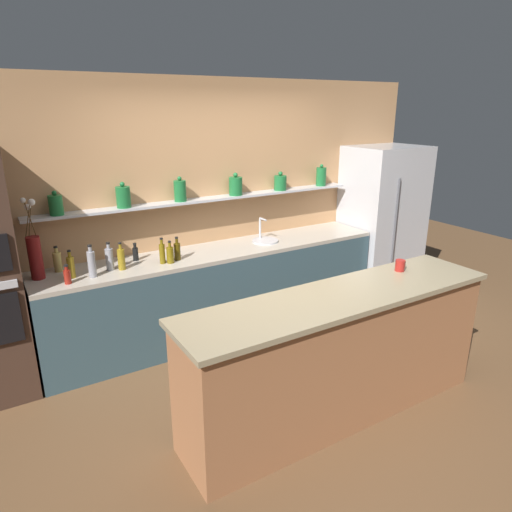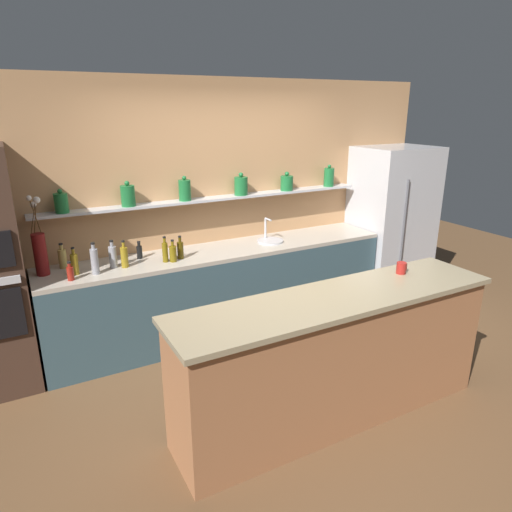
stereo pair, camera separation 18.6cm
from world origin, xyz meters
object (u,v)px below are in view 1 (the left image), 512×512
Objects in this scene: bottle_oil_0 at (71,267)px; bottle_sauce_5 at (67,276)px; bottle_sauce_2 at (135,253)px; bottle_oil_8 at (170,255)px; bottle_oil_7 at (121,259)px; bottle_oil_6 at (177,251)px; refrigerator at (382,221)px; bottle_spirit_1 at (109,259)px; bottle_spirit_4 at (58,261)px; sink_fixture at (265,239)px; coffee_mug at (400,265)px; bottle_spirit_9 at (92,263)px; bottle_oil_3 at (162,253)px; flower_vase at (35,253)px.

bottle_oil_0 reaches higher than bottle_sauce_5.
bottle_sauce_2 is 0.35m from bottle_oil_8.
bottle_oil_7 is at bearing -2.06° from bottle_oil_0.
bottle_sauce_5 is 0.73× the size of bottle_oil_6.
refrigerator reaches higher than bottle_oil_0.
bottle_spirit_1 reaches higher than bottle_spirit_4.
refrigerator reaches higher than bottle_sauce_5.
sink_fixture is 1.63m from coffee_mug.
sink_fixture is 2.00m from bottle_oil_0.
bottle_spirit_9 reaches higher than bottle_oil_8.
bottle_spirit_1 is at bearing 155.10° from bottle_oil_7.
coffee_mug is at bearing -34.04° from bottle_spirit_9.
coffee_mug is (1.89, -1.51, 0.05)m from bottle_oil_7.
bottle_oil_0 is at bearing 178.39° from bottle_oil_6.
bottle_spirit_4 reaches higher than coffee_mug.
bottle_oil_6 is at bearing 27.48° from bottle_oil_8.
bottle_oil_0 is at bearing -164.39° from bottle_sauce_2.
bottle_oil_6 is at bearing 3.30° from bottle_spirit_9.
coffee_mug is (1.45, -1.46, 0.07)m from bottle_oil_8.
bottle_oil_0 and bottle_oil_3 have the same top height.
bottle_oil_8 is at bearing -178.25° from refrigerator.
bottle_oil_0 is 0.95m from bottle_oil_6.
bottle_oil_0 is 1.16× the size of bottle_oil_8.
sink_fixture is at bearing 101.20° from coffee_mug.
refrigerator is 8.18× the size of bottle_oil_6.
refrigerator is at bearing 0.21° from bottle_oil_0.
bottle_spirit_4 is at bearing 29.39° from flower_vase.
bottle_sauce_5 is at bearing -176.64° from bottle_oil_8.
bottle_spirit_1 is (0.33, 0.03, 0.01)m from bottle_oil_0.
flower_vase reaches higher than bottle_spirit_9.
refrigerator is 8.70× the size of bottle_oil_8.
flower_vase is 0.31m from bottle_oil_0.
bottle_oil_0 is at bearing -178.20° from sink_fixture.
sink_fixture is 1.14m from bottle_oil_8.
bottle_sauce_5 is 2.75m from coffee_mug.
bottle_oil_6 is at bearing -29.79° from bottle_sauce_2.
bottle_spirit_4 is 0.81× the size of bottle_spirit_9.
bottle_sauce_5 is at bearing 149.39° from coffee_mug.
bottle_spirit_9 is at bearing 145.96° from coffee_mug.
refrigerator reaches higher than bottle_oil_6.
coffee_mug is at bearing -33.46° from bottle_oil_0.
bottle_spirit_1 is 1.13× the size of bottle_oil_6.
bottle_spirit_9 is at bearing -24.75° from bottle_oil_0.
flower_vase is at bearing 178.29° from sink_fixture.
refrigerator is 3.80m from bottle_spirit_4.
bottle_spirit_9 is at bearing -177.73° from bottle_oil_3.
sink_fixture is (-1.72, 0.05, 0.01)m from refrigerator.
bottle_spirit_9 is (0.41, -0.20, -0.10)m from flower_vase.
bottle_oil_0 is 0.63m from bottle_sauce_2.
bottle_spirit_1 is 0.31m from bottle_sauce_2.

